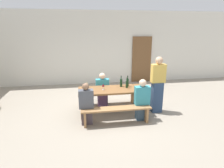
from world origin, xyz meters
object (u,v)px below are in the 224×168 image
object	(u,v)px
seated_guest_near_0	(86,105)
standing_host	(157,86)
tasting_table	(112,92)
wine_bottle_2	(121,83)
bench_near	(116,111)
wine_bottle_0	(128,82)
wine_bottle_1	(127,84)
seated_guest_near_1	(142,101)
wine_glass_1	(103,85)
bench_far	(109,94)
wine_glass_0	(87,83)
seated_guest_far_0	(102,91)
wooden_door	(142,60)

from	to	relation	value
seated_guest_near_0	standing_host	world-z (taller)	standing_host
tasting_table	wine_bottle_2	xyz separation A→B (m)	(0.31, 0.19, 0.21)
bench_near	tasting_table	bearing A→B (deg)	90.00
wine_bottle_0	wine_bottle_1	world-z (taller)	wine_bottle_0
wine_bottle_1	seated_guest_near_1	xyz separation A→B (m)	(0.29, -0.59, -0.32)
wine_bottle_0	standing_host	xyz separation A→B (m)	(0.83, -0.32, -0.05)
seated_guest_near_1	seated_guest_near_0	bearing A→B (deg)	90.00
wine_bottle_1	wine_glass_1	distance (m)	0.71
tasting_table	wine_bottle_1	distance (m)	0.49
bench_far	wine_glass_0	bearing A→B (deg)	-147.11
wine_bottle_1	seated_guest_far_0	bearing A→B (deg)	142.48
bench_near	wine_bottle_1	world-z (taller)	wine_bottle_1
bench_near	seated_guest_near_0	xyz separation A→B (m)	(-0.77, 0.15, 0.17)
tasting_table	standing_host	bearing A→B (deg)	-5.63
wine_glass_1	standing_host	world-z (taller)	standing_host
tasting_table	wine_glass_0	size ratio (longest dim) A/B	10.31
wine_bottle_1	wine_glass_1	xyz separation A→B (m)	(-0.71, -0.06, 0.02)
wooden_door	wine_glass_1	xyz separation A→B (m)	(-2.19, -3.31, -0.17)
wine_bottle_2	wooden_door	bearing A→B (deg)	62.27
seated_guest_near_1	seated_guest_far_0	world-z (taller)	seated_guest_near_1
bench_far	seated_guest_near_1	world-z (taller)	seated_guest_near_1
bench_near	wine_bottle_2	bearing A→B (deg)	70.90
wine_glass_0	wine_bottle_1	bearing A→B (deg)	-10.01
wooden_door	bench_far	bearing A→B (deg)	-126.84
bench_far	seated_guest_far_0	world-z (taller)	seated_guest_far_0
bench_near	bench_far	bearing A→B (deg)	90.00
wine_bottle_0	standing_host	size ratio (longest dim) A/B	0.20
tasting_table	wooden_door	bearing A→B (deg)	59.49
wine_glass_0	seated_guest_near_1	xyz separation A→B (m)	(1.45, -0.79, -0.34)
wine_bottle_2	seated_guest_near_1	distance (m)	0.92
wooden_door	seated_guest_far_0	size ratio (longest dim) A/B	1.89
tasting_table	seated_guest_near_0	size ratio (longest dim) A/B	1.74
wooden_door	wine_glass_0	world-z (taller)	wooden_door
wine_glass_0	bench_far	bearing A→B (deg)	32.89
wooden_door	standing_host	world-z (taller)	wooden_door
wooden_door	seated_guest_near_1	distance (m)	4.04
wine_bottle_2	wine_glass_1	bearing A→B (deg)	-158.91
tasting_table	wine_glass_1	world-z (taller)	wine_glass_1
wine_bottle_0	seated_guest_far_0	size ratio (longest dim) A/B	0.30
seated_guest_near_0	standing_host	size ratio (longest dim) A/B	0.67
wine_glass_1	seated_guest_near_0	distance (m)	0.81
wine_bottle_0	wine_bottle_2	bearing A→B (deg)	-179.87
wine_glass_1	seated_guest_far_0	size ratio (longest dim) A/B	0.16
wooden_door	seated_guest_near_1	size ratio (longest dim) A/B	1.82
wooden_door	wine_bottle_0	xyz separation A→B (m)	(-1.42, -3.09, -0.18)
seated_guest_near_1	standing_host	world-z (taller)	standing_host
wine_glass_0	wine_glass_1	distance (m)	0.53
wine_bottle_2	wine_bottle_0	bearing A→B (deg)	0.13
bench_far	seated_guest_near_0	world-z (taller)	seated_guest_near_0
wine_bottle_0	seated_guest_far_0	bearing A→B (deg)	153.90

